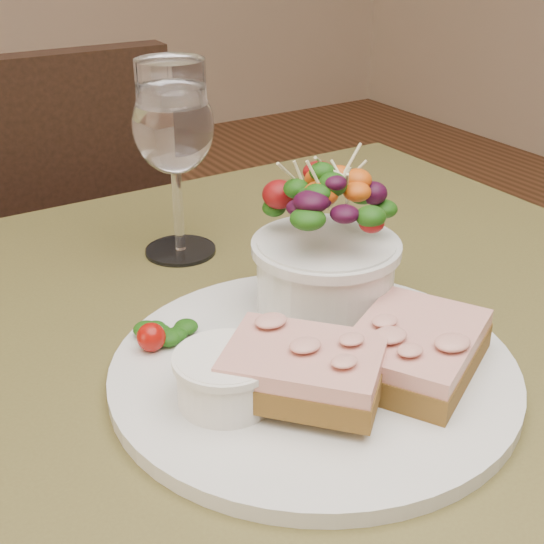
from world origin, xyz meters
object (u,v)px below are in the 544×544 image
sandwich_front (414,349)px  chair_far (31,407)px  wine_glass (174,132)px  dinner_plate (314,371)px  ramekin (226,376)px  sandwich_back (304,369)px  salad_bowl (326,243)px  cafe_table (301,453)px

sandwich_front → chair_far: bearing=70.1°
sandwich_front → wine_glass: 0.31m
dinner_plate → wine_glass: size_ratio=1.71×
chair_far → wine_glass: bearing=102.1°
chair_far → ramekin: bearing=91.9°
sandwich_back → wine_glass: 0.30m
dinner_plate → salad_bowl: 0.11m
sandwich_back → ramekin: sandwich_back is taller
dinner_plate → sandwich_front: bearing=-35.4°
cafe_table → sandwich_back: (-0.04, -0.06, 0.14)m
dinner_plate → sandwich_front: 0.07m
cafe_table → chair_far: 0.78m
dinner_plate → sandwich_back: size_ratio=2.30×
cafe_table → sandwich_front: bearing=-59.8°
dinner_plate → wine_glass: 0.28m
chair_far → sandwich_front: size_ratio=6.44×
wine_glass → salad_bowl: bearing=-77.0°
cafe_table → chair_far: (-0.08, 0.69, -0.36)m
dinner_plate → wine_glass: wine_glass is taller
chair_far → dinner_plate: chair_far is taller
sandwich_front → ramekin: ramekin is taller
chair_far → wine_glass: size_ratio=5.14×
cafe_table → sandwich_front: size_ratio=5.73×
cafe_table → salad_bowl: bearing=35.9°
sandwich_back → ramekin: bearing=-160.1°
dinner_plate → salad_bowl: size_ratio=2.35×
cafe_table → sandwich_back: 0.16m
ramekin → sandwich_back: bearing=-28.1°
ramekin → salad_bowl: size_ratio=0.52×
cafe_table → chair_far: chair_far is taller
dinner_plate → ramekin: size_ratio=4.52×
chair_far → sandwich_back: chair_far is taller
sandwich_back → wine_glass: (0.04, 0.28, 0.09)m
sandwich_back → sandwich_front: bearing=40.1°
chair_far → wine_glass: 0.75m
cafe_table → dinner_plate: (-0.01, -0.03, 0.11)m
sandwich_front → wine_glass: size_ratio=0.80×
chair_far → salad_bowl: size_ratio=7.09×
chair_far → salad_bowl: (0.12, -0.66, 0.53)m
cafe_table → wine_glass: wine_glass is taller
sandwich_front → sandwich_back: 0.09m
wine_glass → ramekin: bearing=-109.0°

